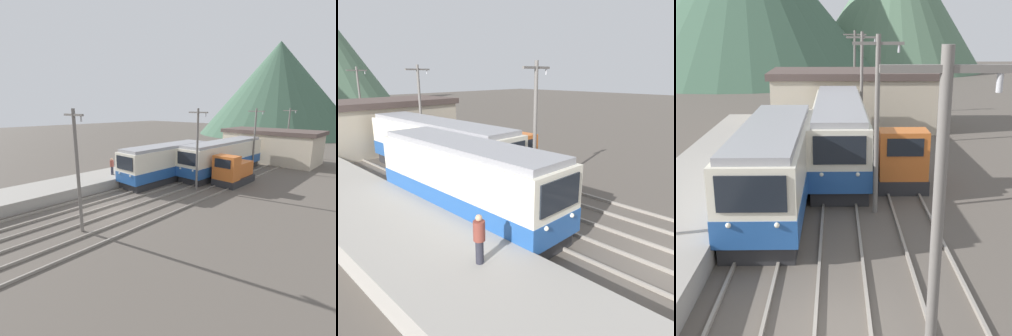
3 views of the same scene
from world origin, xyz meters
The scene contains 15 objects.
ground_plane centered at (0.00, 0.00, 0.00)m, with size 200.00×200.00×0.00m, color #564F47.
platform_left centered at (-6.25, 0.00, 0.45)m, with size 4.50×54.00×0.89m, color gray.
track_left centered at (-2.60, 0.00, 0.07)m, with size 1.54×60.00×0.14m.
track_center centered at (0.20, 0.00, 0.07)m, with size 1.54×60.00×0.14m.
track_right centered at (3.20, 0.00, 0.07)m, with size 1.54×60.00×0.14m.
commuter_train_left centered at (-2.60, 8.79, 1.72)m, with size 2.84×10.91×3.71m.
commuter_train_center centered at (0.20, 15.36, 1.74)m, with size 2.84×13.57×3.76m.
shunting_locomotive centered at (3.20, 12.21, 1.21)m, with size 2.40×4.57×3.00m.
catenary_mast_near centered at (1.71, -3.30, 3.99)m, with size 2.00×0.20×7.34m.
catenary_mast_mid centered at (1.71, 8.26, 3.99)m, with size 2.00×0.20×7.34m.
catenary_mast_far centered at (1.71, 19.83, 3.99)m, with size 2.00×0.20×7.34m.
catenary_mast_distant centered at (1.71, 31.39, 3.99)m, with size 2.00×0.20×7.34m.
person_on_platform centered at (-5.68, 4.20, 1.80)m, with size 0.38×0.38×1.67m.
station_building centered at (1.38, 26.00, 2.24)m, with size 12.60×6.30×4.44m.
mountain_backdrop centered at (-5.24, 70.59, 12.49)m, with size 61.92×48.49×25.15m.
Camera 1 is at (15.58, -10.56, 7.35)m, focal length 28.00 mm.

